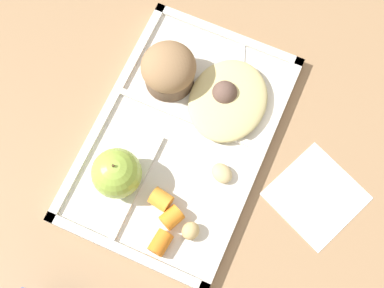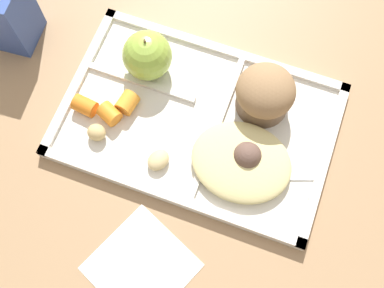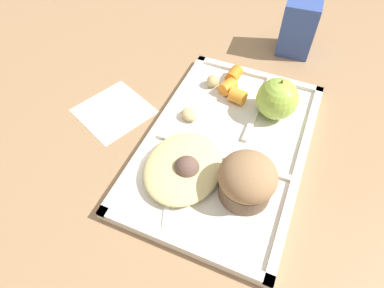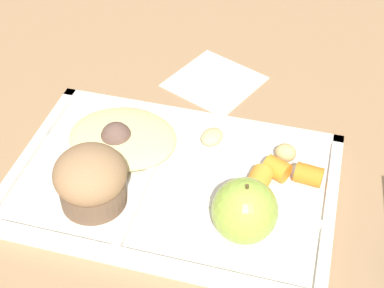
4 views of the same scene
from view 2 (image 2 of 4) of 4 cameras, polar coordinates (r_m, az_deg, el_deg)
name	(u,v)px [view 2 (image 2 of 4)]	position (r m, az deg, el deg)	size (l,w,h in m)	color
ground	(198,122)	(0.70, 0.67, 2.57)	(6.00, 6.00, 0.00)	#997551
lunch_tray	(197,120)	(0.70, 0.64, 2.81)	(0.39, 0.25, 0.02)	silver
green_apple	(147,55)	(0.70, -5.35, 10.43)	(0.07, 0.07, 0.08)	#93B742
bran_muffin	(265,94)	(0.68, 8.65, 5.94)	(0.08, 0.08, 0.07)	brown
carrot_slice_large	(127,103)	(0.69, -7.69, 4.90)	(0.03, 0.03, 0.03)	orange
carrot_slice_center	(85,106)	(0.70, -12.63, 4.46)	(0.02, 0.02, 0.03)	orange
carrot_slice_tilted	(109,114)	(0.69, -9.79, 3.56)	(0.03, 0.03, 0.03)	orange
potato_chunk_wedge	(96,132)	(0.69, -11.29, 1.36)	(0.02, 0.03, 0.02)	tan
potato_chunk_golden	(158,160)	(0.66, -4.03, -1.92)	(0.03, 0.03, 0.02)	tan
egg_noodle_pile	(241,162)	(0.66, 5.89, -2.11)	(0.14, 0.12, 0.02)	#D6C684
meatball_back	(247,156)	(0.66, 6.58, -1.42)	(0.04, 0.04, 0.04)	brown
meatball_front	(247,155)	(0.66, 6.56, -1.29)	(0.04, 0.04, 0.04)	brown
plastic_fork	(259,177)	(0.67, 7.94, -3.95)	(0.14, 0.06, 0.00)	white
milk_carton	(6,13)	(0.77, -21.26, 14.28)	(0.07, 0.07, 0.11)	#334C99
paper_napkin	(142,267)	(0.65, -5.95, -14.33)	(0.12, 0.12, 0.00)	white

